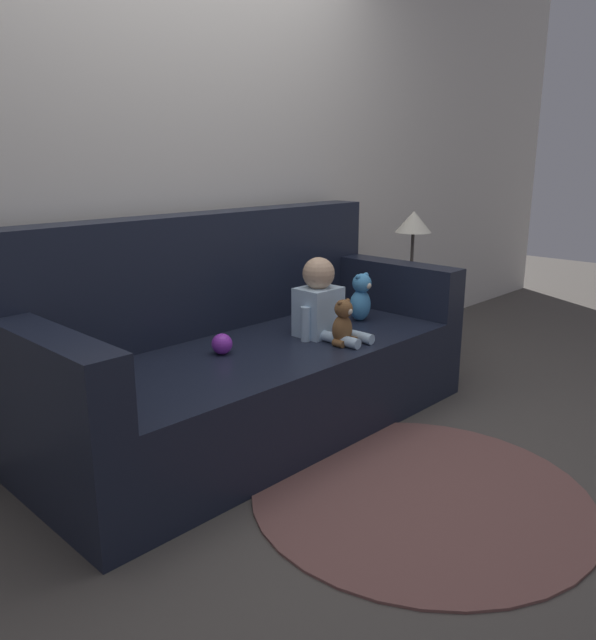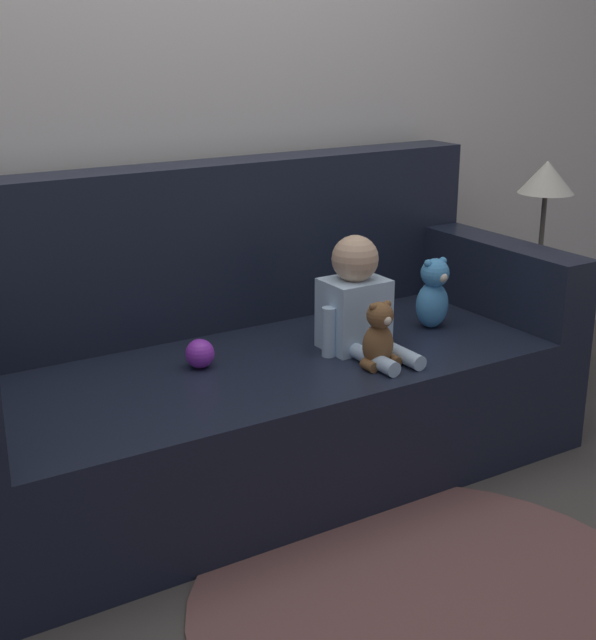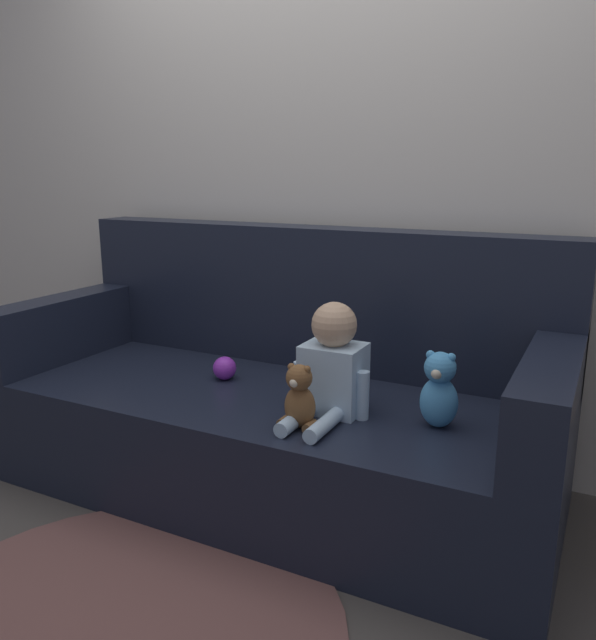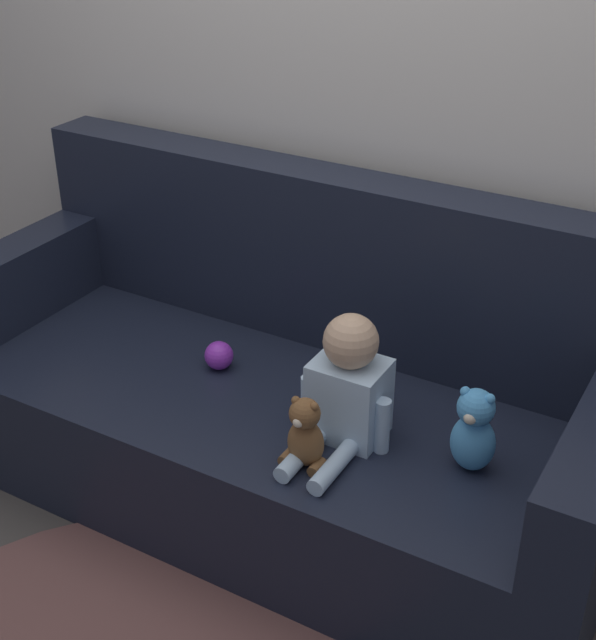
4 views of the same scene
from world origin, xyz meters
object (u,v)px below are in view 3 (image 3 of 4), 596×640
object	(u,v)px
person_baby	(332,367)
toy_ball	(225,368)
teddy_bear_brown	(299,398)
plush_toy_side	(439,390)
couch	(278,402)

from	to	relation	value
person_baby	toy_ball	xyz separation A→B (m)	(-0.52, 0.12, -0.11)
teddy_bear_brown	plush_toy_side	distance (m)	0.45
person_baby	couch	bearing A→B (deg)	149.58
person_baby	toy_ball	distance (m)	0.54
couch	plush_toy_side	size ratio (longest dim) A/B	8.45
toy_ball	teddy_bear_brown	bearing A→B (deg)	-31.11
plush_toy_side	person_baby	bearing A→B (deg)	-173.91
person_baby	plush_toy_side	size ratio (longest dim) A/B	1.50
couch	plush_toy_side	distance (m)	0.72
person_baby	plush_toy_side	bearing A→B (deg)	6.09
couch	teddy_bear_brown	size ratio (longest dim) A/B	10.03
teddy_bear_brown	plush_toy_side	xyz separation A→B (m)	(0.40, 0.21, 0.03)
couch	toy_ball	bearing A→B (deg)	-162.35
teddy_bear_brown	plush_toy_side	size ratio (longest dim) A/B	0.84
person_baby	toy_ball	size ratio (longest dim) A/B	4.13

